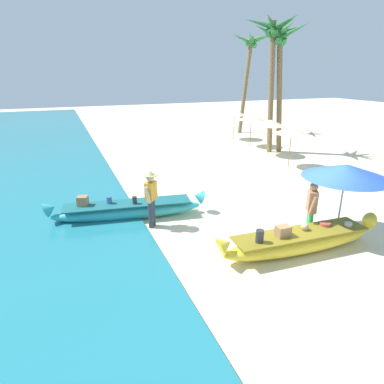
% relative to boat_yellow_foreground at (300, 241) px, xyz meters
% --- Properties ---
extents(ground_plane, '(80.00, 80.00, 0.00)m').
position_rel_boat_yellow_foreground_xyz_m(ground_plane, '(0.37, 0.85, -0.30)').
color(ground_plane, beige).
extents(boat_yellow_foreground, '(4.54, 0.95, 0.85)m').
position_rel_boat_yellow_foreground_xyz_m(boat_yellow_foreground, '(0.00, 0.00, 0.00)').
color(boat_yellow_foreground, yellow).
rests_on(boat_yellow_foreground, ground).
extents(boat_cyan_midground, '(4.85, 1.40, 0.80)m').
position_rel_boat_yellow_foreground_xyz_m(boat_cyan_midground, '(-3.58, 3.60, -0.02)').
color(boat_cyan_midground, '#33B2BC').
rests_on(boat_cyan_midground, ground).
extents(person_vendor_hatted, '(0.51, 0.53, 1.71)m').
position_rel_boat_yellow_foreground_xyz_m(person_vendor_hatted, '(-3.04, 2.78, 0.68)').
color(person_vendor_hatted, '#333842').
rests_on(person_vendor_hatted, ground).
extents(person_tourist_customer, '(0.45, 0.57, 1.60)m').
position_rel_boat_yellow_foreground_xyz_m(person_tourist_customer, '(0.69, 0.49, 0.60)').
color(person_tourist_customer, green).
rests_on(person_tourist_customer, ground).
extents(patio_umbrella_large, '(2.24, 2.24, 2.02)m').
position_rel_boat_yellow_foreground_xyz_m(patio_umbrella_large, '(1.60, 0.39, 1.52)').
color(patio_umbrella_large, '#B7B7BC').
rests_on(patio_umbrella_large, ground).
extents(parasol_row_0, '(1.60, 1.60, 1.91)m').
position_rel_boat_yellow_foreground_xyz_m(parasol_row_0, '(4.72, 6.68, 1.44)').
color(parasol_row_0, '#8E6B47').
rests_on(parasol_row_0, ground).
extents(parasol_row_1, '(1.60, 1.60, 1.91)m').
position_rel_boat_yellow_foreground_xyz_m(parasol_row_1, '(5.18, 9.04, 1.44)').
color(parasol_row_1, '#8E6B47').
rests_on(parasol_row_1, ground).
extents(parasol_row_2, '(1.60, 1.60, 1.91)m').
position_rel_boat_yellow_foreground_xyz_m(parasol_row_2, '(5.47, 11.44, 1.44)').
color(parasol_row_2, '#8E6B47').
rests_on(parasol_row_2, ground).
extents(parasol_row_3, '(1.60, 1.60, 1.91)m').
position_rel_boat_yellow_foreground_xyz_m(parasol_row_3, '(5.63, 13.82, 1.44)').
color(parasol_row_3, '#8E6B47').
rests_on(parasol_row_3, ground).
extents(palm_tree_tall_inland, '(2.42, 2.78, 6.69)m').
position_rel_boat_yellow_foreground_xyz_m(palm_tree_tall_inland, '(5.79, 9.65, 5.12)').
color(palm_tree_tall_inland, brown).
rests_on(palm_tree_tall_inland, ground).
extents(palm_tree_leaning_seaward, '(2.54, 2.75, 7.02)m').
position_rel_boat_yellow_foreground_xyz_m(palm_tree_leaning_seaward, '(5.41, 9.74, 5.21)').
color(palm_tree_leaning_seaward, brown).
rests_on(palm_tree_leaning_seaward, ground).
extents(palm_tree_mid_cluster, '(3.01, 2.73, 6.88)m').
position_rel_boat_yellow_foreground_xyz_m(palm_tree_mid_cluster, '(7.80, 15.93, 5.27)').
color(palm_tree_mid_cluster, brown).
rests_on(palm_tree_mid_cluster, ground).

